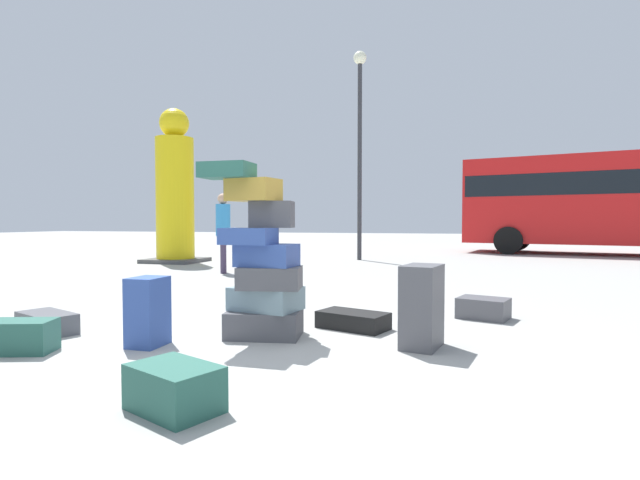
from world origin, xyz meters
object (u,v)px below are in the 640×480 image
object	(u,v)px
suitcase_navy_foreground_near	(148,312)
suitcase_teal_white_trunk	(3,337)
suitcase_teal_behind_tower	(174,388)
parked_bus	(606,198)
lamp_post	(360,123)
suitcase_charcoal_left_side	(483,308)
suitcase_black_upright_blue	(353,320)
yellow_dummy_statue	(175,194)
suitcase_charcoal_right_side	(47,323)
suitcase_charcoal_foreground_far	(422,306)
person_bearded_onlooker	(223,226)
suitcase_tower	(262,266)

from	to	relation	value
suitcase_navy_foreground_near	suitcase_teal_white_trunk	bearing A→B (deg)	-153.31
suitcase_teal_behind_tower	suitcase_teal_white_trunk	xyz separation A→B (m)	(-2.04, 0.69, 0.00)
suitcase_teal_white_trunk	parked_bus	distance (m)	16.66
suitcase_teal_behind_tower	lamp_post	distance (m)	11.61
suitcase_charcoal_left_side	suitcase_black_upright_blue	bearing A→B (deg)	-126.69
parked_bus	suitcase_black_upright_blue	bearing A→B (deg)	-100.86
suitcase_navy_foreground_near	yellow_dummy_statue	size ratio (longest dim) A/B	0.15
suitcase_charcoal_right_side	suitcase_charcoal_left_side	bearing A→B (deg)	46.46
suitcase_charcoal_right_side	suitcase_charcoal_left_side	xyz separation A→B (m)	(4.07, 1.91, 0.01)
suitcase_charcoal_foreground_far	person_bearded_onlooker	world-z (taller)	person_bearded_onlooker
suitcase_charcoal_right_side	suitcase_navy_foreground_near	size ratio (longest dim) A/B	1.07
suitcase_charcoal_left_side	yellow_dummy_statue	size ratio (longest dim) A/B	0.13
suitcase_charcoal_foreground_far	parked_bus	world-z (taller)	parked_bus
suitcase_teal_white_trunk	suitcase_charcoal_right_side	bearing A→B (deg)	90.82
suitcase_black_upright_blue	lamp_post	size ratio (longest dim) A/B	0.12
suitcase_charcoal_foreground_far	suitcase_black_upright_blue	distance (m)	0.94
suitcase_charcoal_foreground_far	suitcase_black_upright_blue	bearing A→B (deg)	153.63
suitcase_charcoal_left_side	suitcase_charcoal_right_side	bearing A→B (deg)	-136.86
suitcase_teal_behind_tower	suitcase_charcoal_right_side	bearing A→B (deg)	171.57
suitcase_navy_foreground_near	person_bearded_onlooker	size ratio (longest dim) A/B	0.36
suitcase_tower	suitcase_black_upright_blue	xyz separation A→B (m)	(0.74, 0.58, -0.57)
suitcase_charcoal_foreground_far	suitcase_navy_foreground_near	world-z (taller)	suitcase_charcoal_foreground_far
suitcase_charcoal_foreground_far	suitcase_navy_foreground_near	size ratio (longest dim) A/B	1.18
suitcase_charcoal_foreground_far	suitcase_teal_white_trunk	xyz separation A→B (m)	(-3.28, -1.12, -0.22)
suitcase_teal_behind_tower	suitcase_navy_foreground_near	bearing A→B (deg)	153.01
suitcase_charcoal_foreground_far	suitcase_charcoal_right_side	bearing A→B (deg)	-161.38
suitcase_teal_white_trunk	person_bearded_onlooker	world-z (taller)	person_bearded_onlooker
suitcase_charcoal_right_side	yellow_dummy_statue	distance (m)	8.41
suitcase_tower	suitcase_black_upright_blue	world-z (taller)	suitcase_tower
suitcase_charcoal_foreground_far	parked_bus	distance (m)	14.26
suitcase_charcoal_foreground_far	suitcase_teal_white_trunk	size ratio (longest dim) A/B	0.88
suitcase_teal_white_trunk	suitcase_tower	bearing A→B (deg)	12.95
suitcase_navy_foreground_near	suitcase_black_upright_blue	world-z (taller)	suitcase_navy_foreground_near
suitcase_navy_foreground_near	parked_bus	bearing A→B (deg)	62.57
suitcase_charcoal_right_side	parked_bus	distance (m)	16.20
person_bearded_onlooker	lamp_post	world-z (taller)	lamp_post
suitcase_charcoal_left_side	lamp_post	bearing A→B (deg)	128.98
suitcase_tower	suitcase_teal_behind_tower	bearing A→B (deg)	-83.25
suitcase_charcoal_right_side	suitcase_teal_white_trunk	distance (m)	0.71
suitcase_teal_behind_tower	suitcase_charcoal_left_side	size ratio (longest dim) A/B	1.00
suitcase_tower	suitcase_teal_behind_tower	world-z (taller)	suitcase_tower
yellow_dummy_statue	parked_bus	xyz separation A→B (m)	(11.67, 6.28, 0.05)
suitcase_charcoal_right_side	suitcase_teal_behind_tower	xyz separation A→B (m)	(2.27, -1.36, 0.03)
suitcase_teal_white_trunk	yellow_dummy_statue	distance (m)	9.09
suitcase_charcoal_foreground_far	suitcase_teal_white_trunk	bearing A→B (deg)	-149.84
suitcase_tower	suitcase_charcoal_foreground_far	bearing A→B (deg)	1.06
yellow_dummy_statue	lamp_post	xyz separation A→B (m)	(4.49, 2.09, 2.00)
suitcase_charcoal_foreground_far	suitcase_teal_behind_tower	xyz separation A→B (m)	(-1.24, -1.81, -0.22)
lamp_post	parked_bus	bearing A→B (deg)	30.27
suitcase_teal_behind_tower	yellow_dummy_statue	distance (m)	10.64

